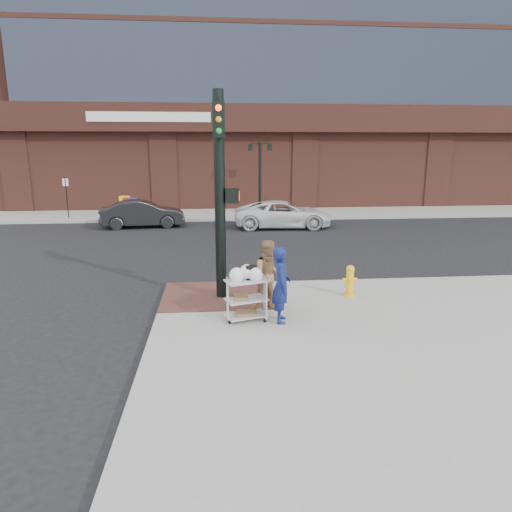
{
  "coord_description": "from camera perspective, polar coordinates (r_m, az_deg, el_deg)",
  "views": [
    {
      "loc": [
        -0.64,
        -10.28,
        3.83
      ],
      "look_at": [
        0.35,
        0.53,
        1.25
      ],
      "focal_mm": 32.0,
      "sensor_mm": 36.0,
      "label": 1
    }
  ],
  "objects": [
    {
      "name": "newsbox_blue",
      "position": [
        25.81,
        -15.28,
        5.89
      ],
      "size": [
        0.55,
        0.52,
        1.05
      ],
      "primitive_type": "cube",
      "rotation": [
        0.0,
        0.0,
        -0.32
      ],
      "color": "#1932A8",
      "rests_on": "sidewalk_far"
    },
    {
      "name": "pedestrian_tan",
      "position": [
        10.42,
        1.7,
        -2.51
      ],
      "size": [
        0.93,
        0.8,
        1.66
      ],
      "primitive_type": "imported",
      "rotation": [
        0.0,
        0.0,
        0.23
      ],
      "color": "#966946",
      "rests_on": "sidewalk_near"
    },
    {
      "name": "parking_sign",
      "position": [
        26.6,
        -22.58,
        6.79
      ],
      "size": [
        0.05,
        0.05,
        2.2
      ],
      "primitive_type": "cylinder",
      "color": "black",
      "rests_on": "sidewalk_far"
    },
    {
      "name": "traffic_signal_pole",
      "position": [
        11.09,
        -4.43,
        8.17
      ],
      "size": [
        0.61,
        0.51,
        5.0
      ],
      "color": "black",
      "rests_on": "sidewalk_near"
    },
    {
      "name": "woman_blue",
      "position": [
        9.77,
        3.18,
        -3.6
      ],
      "size": [
        0.45,
        0.64,
        1.66
      ],
      "primitive_type": "imported",
      "rotation": [
        0.0,
        0.0,
        1.48
      ],
      "color": "navy",
      "rests_on": "sidewalk_near"
    },
    {
      "name": "ground",
      "position": [
        10.99,
        -1.6,
        -7.04
      ],
      "size": [
        220.0,
        220.0,
        0.0
      ],
      "primitive_type": "plane",
      "color": "black",
      "rests_on": "ground"
    },
    {
      "name": "brick_curb_ramp",
      "position": [
        11.76,
        -4.81,
        -4.87
      ],
      "size": [
        2.8,
        2.4,
        0.01
      ],
      "primitive_type": "cube",
      "color": "brown",
      "rests_on": "sidewalk_near"
    },
    {
      "name": "minivan_white",
      "position": [
        22.43,
        3.43,
        5.22
      ],
      "size": [
        4.85,
        2.41,
        1.32
      ],
      "primitive_type": "imported",
      "rotation": [
        0.0,
        0.0,
        1.52
      ],
      "color": "silver",
      "rests_on": "ground"
    },
    {
      "name": "utility_cart",
      "position": [
        9.92,
        -1.19,
        -4.98
      ],
      "size": [
        0.99,
        0.73,
        1.23
      ],
      "color": "#B5B4BA",
      "rests_on": "sidewalk_near"
    },
    {
      "name": "fire_hydrant",
      "position": [
        11.81,
        11.65,
        -2.98
      ],
      "size": [
        0.38,
        0.27,
        0.8
      ],
      "color": "yellow",
      "rests_on": "sidewalk_near"
    },
    {
      "name": "sidewalk_far",
      "position": [
        44.43,
        12.1,
        8.23
      ],
      "size": [
        65.0,
        36.0,
        0.15
      ],
      "primitive_type": "cube",
      "color": "gray",
      "rests_on": "ground"
    },
    {
      "name": "sedan_dark",
      "position": [
        23.21,
        -13.97,
        5.15
      ],
      "size": [
        4.19,
        1.88,
        1.34
      ],
      "primitive_type": "imported",
      "rotation": [
        0.0,
        0.0,
        1.69
      ],
      "color": "black",
      "rests_on": "ground"
    },
    {
      "name": "bank_building",
      "position": [
        42.92,
        2.77,
        27.27
      ],
      "size": [
        42.0,
        26.0,
        28.0
      ],
      "primitive_type": "cube",
      "color": "brown",
      "rests_on": "sidewalk_far"
    },
    {
      "name": "lamp_post",
      "position": [
        26.44,
        0.5,
        10.75
      ],
      "size": [
        1.32,
        0.22,
        4.0
      ],
      "color": "black",
      "rests_on": "sidewalk_far"
    },
    {
      "name": "newsbox_yellow",
      "position": [
        26.63,
        -16.06,
        6.08
      ],
      "size": [
        0.57,
        0.55,
        1.07
      ],
      "primitive_type": "cube",
      "rotation": [
        0.0,
        0.0,
        -0.4
      ],
      "color": "yellow",
      "rests_on": "sidewalk_far"
    },
    {
      "name": "newsbox_red",
      "position": [
        25.74,
        -15.78,
        5.83
      ],
      "size": [
        0.5,
        0.46,
        1.05
      ],
      "primitive_type": "cube",
      "rotation": [
        0.0,
        0.0,
        0.15
      ],
      "color": "red",
      "rests_on": "sidewalk_far"
    }
  ]
}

